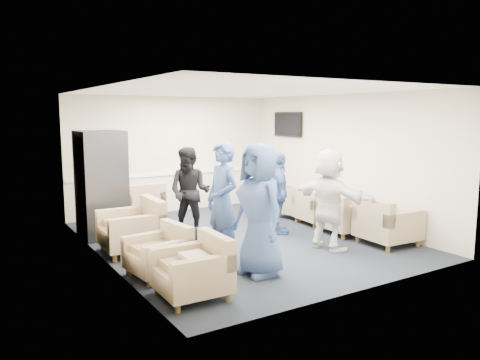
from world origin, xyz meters
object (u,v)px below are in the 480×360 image
vending_machine (101,184)px  person_front_left (259,210)px  armchair_right_midnear (344,217)px  person_back_left (190,192)px  armchair_corner (139,206)px  armchair_right_far (297,203)px  person_back_right (258,186)px  person_mid_right (279,193)px  armchair_left_near (196,272)px  armchair_left_far (135,230)px  armchair_left_mid (161,254)px  armchair_right_near (385,225)px  person_front_right (329,199)px  person_mid_left (223,201)px  armchair_right_midfar (316,209)px

vending_machine → person_front_left: (1.30, -3.36, -0.05)m
armchair_right_midnear → person_back_left: size_ratio=0.54×
armchair_right_midnear → armchair_corner: bearing=50.8°
armchair_right_midnear → armchair_right_far: size_ratio=0.97×
person_back_right → person_mid_right: size_ratio=1.02×
armchair_left_near → armchair_right_far: armchair_left_near is taller
armchair_left_far → armchair_right_midnear: 3.94m
vending_machine → armchair_left_mid: bearing=-88.0°
armchair_left_far → armchair_right_near: armchair_left_far is taller
armchair_right_far → person_front_left: size_ratio=0.50×
armchair_right_midnear → person_back_right: 1.91m
armchair_left_mid → armchair_left_far: bearing=169.9°
armchair_corner → person_front_right: (2.07, -3.59, 0.50)m
person_back_right → armchair_right_midnear: bearing=-148.9°
person_mid_right → person_mid_left: bearing=140.6°
person_front_right → person_mid_right: bearing=-4.8°
armchair_left_near → armchair_corner: armchair_corner is taller
person_mid_left → person_front_right: size_ratio=1.08×
person_front_right → vending_machine: bearing=37.4°
armchair_left_mid → armchair_left_far: armchair_left_far is taller
armchair_right_near → armchair_right_far: 2.56m
armchair_left_far → armchair_right_midfar: 3.92m
armchair_left_mid → person_mid_left: 1.32m
armchair_right_near → armchair_right_far: armchair_right_near is taller
armchair_right_midfar → person_front_right: bearing=150.4°
armchair_corner → person_mid_left: person_mid_left is taller
armchair_right_midnear → person_front_right: 1.25m
armchair_right_midnear → person_front_left: bearing=116.9°
armchair_right_midfar → person_front_left: bearing=130.3°
armchair_corner → person_mid_left: size_ratio=0.52×
armchair_left_mid → armchair_right_midfar: bearing=100.8°
armchair_right_far → person_front_left: (-2.82, -2.67, 0.62)m
armchair_right_near → person_front_left: 2.82m
armchair_right_midfar → vending_machine: 4.36m
armchair_right_midnear → person_front_right: person_front_right is taller
armchair_corner → person_front_left: bearing=91.6°
person_back_right → armchair_right_midfar: bearing=-122.5°
person_mid_right → person_front_right: person_front_right is taller
armchair_left_mid → person_front_right: size_ratio=0.50×
armchair_right_near → armchair_left_far: bearing=66.7°
armchair_left_near → person_back_left: (1.24, 2.74, 0.51)m
vending_machine → person_back_left: size_ratio=1.18×
armchair_right_midnear → person_mid_left: bearing=98.3°
armchair_right_midnear → person_back_left: person_back_left is taller
armchair_left_mid → person_back_left: (1.30, 1.76, 0.54)m
armchair_left_far → armchair_corner: (0.80, 2.03, -0.01)m
armchair_left_near → person_front_right: (2.87, 0.73, 0.53)m
armchair_left_near → armchair_left_mid: 0.99m
armchair_corner → person_mid_right: person_mid_right is taller
person_mid_right → armchair_left_mid: bearing=134.9°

